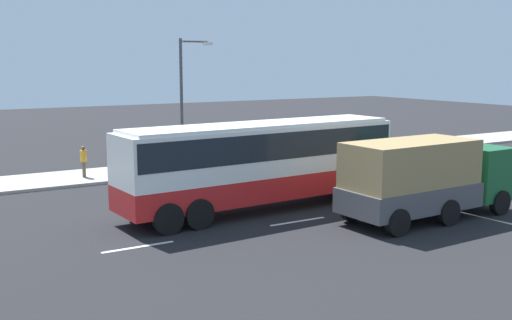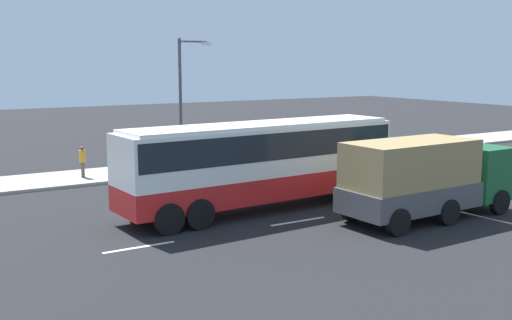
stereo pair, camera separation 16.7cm
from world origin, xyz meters
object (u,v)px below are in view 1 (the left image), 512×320
(street_lamp, at_px, (185,96))
(pedestrian_near_curb, at_px, (84,159))
(pedestrian_at_crossing, at_px, (162,153))
(cargo_truck, at_px, (426,176))
(coach_bus, at_px, (262,156))

(street_lamp, bearing_deg, pedestrian_near_curb, 167.24)
(pedestrian_at_crossing, relative_size, street_lamp, 0.25)
(cargo_truck, bearing_deg, pedestrian_at_crossing, 108.53)
(pedestrian_at_crossing, bearing_deg, cargo_truck, -162.62)
(pedestrian_near_curb, height_order, street_lamp, street_lamp)
(coach_bus, distance_m, cargo_truck, 6.32)
(coach_bus, xyz_separation_m, pedestrian_at_crossing, (-0.49, 9.15, -1.00))
(cargo_truck, relative_size, pedestrian_near_curb, 4.71)
(pedestrian_near_curb, bearing_deg, coach_bus, 141.43)
(coach_bus, height_order, pedestrian_at_crossing, coach_bus)
(street_lamp, bearing_deg, coach_bus, -94.60)
(street_lamp, bearing_deg, cargo_truck, -73.72)
(pedestrian_near_curb, relative_size, pedestrian_at_crossing, 0.90)
(coach_bus, distance_m, street_lamp, 8.99)
(coach_bus, distance_m, pedestrian_near_curb, 10.86)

